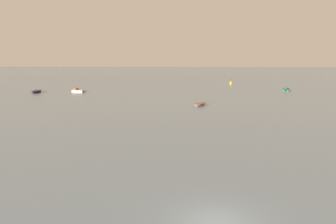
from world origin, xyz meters
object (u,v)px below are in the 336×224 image
object	(u,v)px
rowboat_moored_5	(37,92)
channel_buoy	(231,83)
motorboat_moored_1	(77,91)
rowboat_moored_1	(200,105)
motorboat_moored_0	(286,90)

from	to	relation	value
rowboat_moored_5	channel_buoy	xyz separation A→B (m)	(53.34, 34.71, 0.26)
motorboat_moored_1	channel_buoy	xyz separation A→B (m)	(43.59, 32.19, 0.22)
rowboat_moored_1	motorboat_moored_0	bearing A→B (deg)	-16.26
rowboat_moored_1	rowboat_moored_5	bearing A→B (deg)	84.87
motorboat_moored_1	rowboat_moored_5	world-z (taller)	motorboat_moored_1
motorboat_moored_0	rowboat_moored_5	xyz separation A→B (m)	(-65.97, -11.06, -0.01)
rowboat_moored_5	rowboat_moored_1	bearing A→B (deg)	54.12
channel_buoy	motorboat_moored_0	bearing A→B (deg)	-61.90
rowboat_moored_5	motorboat_moored_0	bearing A→B (deg)	89.68
channel_buoy	rowboat_moored_5	bearing A→B (deg)	-146.95
rowboat_moored_5	channel_buoy	bearing A→B (deg)	113.22
rowboat_moored_1	channel_buoy	xyz separation A→B (m)	(11.33, 55.24, 0.30)
motorboat_moored_1	rowboat_moored_5	distance (m)	10.07
motorboat_moored_1	rowboat_moored_5	xyz separation A→B (m)	(-9.75, -2.52, -0.04)
rowboat_moored_1	motorboat_moored_1	xyz separation A→B (m)	(-32.26, 23.05, 0.08)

